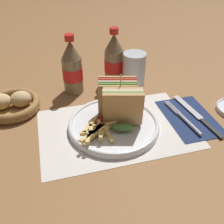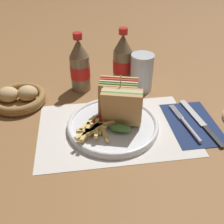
% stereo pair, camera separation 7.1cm
% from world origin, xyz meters
% --- Properties ---
extents(ground_plane, '(4.00, 4.00, 0.00)m').
position_xyz_m(ground_plane, '(0.00, 0.00, 0.00)').
color(ground_plane, olive).
extents(placemat, '(0.42, 0.27, 0.00)m').
position_xyz_m(placemat, '(0.00, -0.01, 0.00)').
color(placemat, silver).
rests_on(placemat, ground_plane).
extents(plate_main, '(0.25, 0.25, 0.02)m').
position_xyz_m(plate_main, '(-0.01, -0.00, 0.01)').
color(plate_main, white).
rests_on(plate_main, ground_plane).
extents(club_sandwich, '(0.12, 0.14, 0.14)m').
position_xyz_m(club_sandwich, '(0.01, 0.01, 0.07)').
color(club_sandwich, tan).
rests_on(club_sandwich, plate_main).
extents(fries_pile, '(0.11, 0.10, 0.02)m').
position_xyz_m(fries_pile, '(-0.06, -0.04, 0.03)').
color(fries_pile, '#E5C166').
rests_on(fries_pile, plate_main).
extents(ketchup_blob, '(0.04, 0.04, 0.01)m').
position_xyz_m(ketchup_blob, '(-0.05, 0.01, 0.03)').
color(ketchup_blob, maroon).
rests_on(ketchup_blob, plate_main).
extents(napkin, '(0.13, 0.20, 0.00)m').
position_xyz_m(napkin, '(0.22, -0.01, 0.00)').
color(napkin, navy).
rests_on(napkin, ground_plane).
extents(fork, '(0.03, 0.17, 0.01)m').
position_xyz_m(fork, '(0.20, -0.03, 0.01)').
color(fork, silver).
rests_on(fork, napkin).
extents(knife, '(0.04, 0.22, 0.00)m').
position_xyz_m(knife, '(0.24, -0.02, 0.01)').
color(knife, black).
rests_on(knife, napkin).
extents(coke_bottle_near, '(0.07, 0.07, 0.19)m').
position_xyz_m(coke_bottle_near, '(-0.08, 0.22, 0.08)').
color(coke_bottle_near, '#7A6647').
rests_on(coke_bottle_near, ground_plane).
extents(coke_bottle_far, '(0.07, 0.07, 0.19)m').
position_xyz_m(coke_bottle_far, '(0.06, 0.25, 0.08)').
color(coke_bottle_far, '#7A6647').
rests_on(coke_bottle_far, ground_plane).
extents(glass_near, '(0.07, 0.07, 0.12)m').
position_xyz_m(glass_near, '(0.12, 0.19, 0.06)').
color(glass_near, silver).
rests_on(glass_near, ground_plane).
extents(bread_basket, '(0.16, 0.16, 0.06)m').
position_xyz_m(bread_basket, '(-0.28, 0.16, 0.02)').
color(bread_basket, olive).
rests_on(bread_basket, ground_plane).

